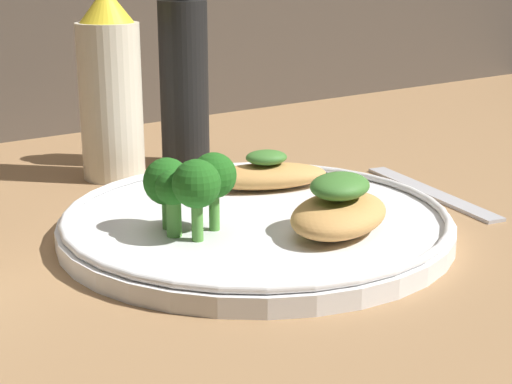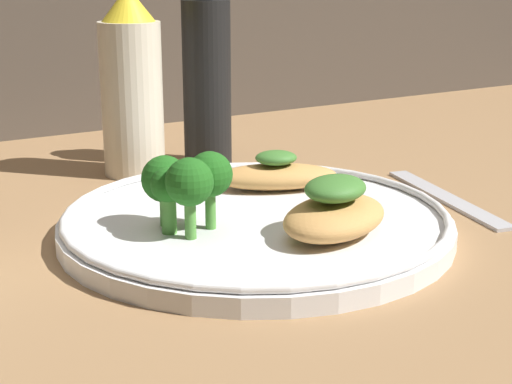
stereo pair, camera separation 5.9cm
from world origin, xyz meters
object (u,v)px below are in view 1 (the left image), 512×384
(broccoli_bunch, at_px, (189,183))
(pepper_grinder, at_px, (184,77))
(plate, at_px, (256,222))
(sauce_bottle, at_px, (110,89))

(broccoli_bunch, xyz_separation_m, pepper_grinder, (0.13, 0.22, 0.04))
(plate, xyz_separation_m, broccoli_bunch, (-0.06, -0.00, 0.04))
(broccoli_bunch, bearing_deg, plate, 2.10)
(sauce_bottle, bearing_deg, plate, -86.56)
(plate, xyz_separation_m, sauce_bottle, (-0.01, 0.21, 0.08))
(sauce_bottle, height_order, pepper_grinder, pepper_grinder)
(plate, xyz_separation_m, pepper_grinder, (0.07, 0.21, 0.08))
(plate, height_order, pepper_grinder, pepper_grinder)
(broccoli_bunch, distance_m, pepper_grinder, 0.25)
(broccoli_bunch, height_order, pepper_grinder, pepper_grinder)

